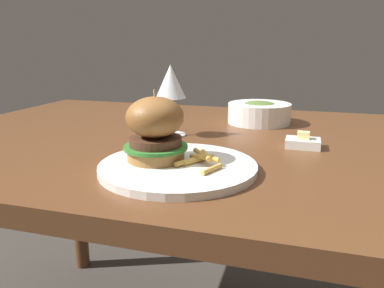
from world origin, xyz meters
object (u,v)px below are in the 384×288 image
(butter_dish, at_px, (303,142))
(burger_sandwich, at_px, (155,129))
(wine_glass, at_px, (171,84))
(soup_bowl, at_px, (259,112))
(main_plate, at_px, (177,167))

(butter_dish, bearing_deg, burger_sandwich, -139.68)
(burger_sandwich, distance_m, butter_dish, 0.35)
(burger_sandwich, height_order, wine_glass, wine_glass)
(burger_sandwich, distance_m, soup_bowl, 0.49)
(burger_sandwich, bearing_deg, main_plate, -10.86)
(burger_sandwich, xyz_separation_m, butter_dish, (0.26, 0.22, -0.06))
(main_plate, height_order, wine_glass, wine_glass)
(main_plate, bearing_deg, wine_glass, 111.82)
(main_plate, bearing_deg, soup_bowl, 79.06)
(main_plate, height_order, butter_dish, butter_dish)
(burger_sandwich, bearing_deg, wine_glass, 103.23)
(main_plate, relative_size, soup_bowl, 1.59)
(wine_glass, bearing_deg, burger_sandwich, -76.77)
(butter_dish, bearing_deg, main_plate, -133.38)
(soup_bowl, bearing_deg, main_plate, -100.94)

